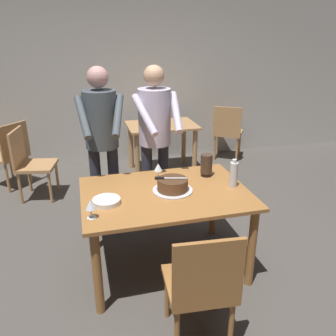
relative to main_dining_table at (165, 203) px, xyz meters
name	(u,v)px	position (x,y,z in m)	size (l,w,h in m)	color
ground_plane	(166,265)	(0.00, 0.00, -0.64)	(14.00, 14.00, 0.00)	#4C4742
back_wall	(118,77)	(0.00, 2.93, 0.71)	(10.00, 0.12, 2.70)	#BCB7AD
main_dining_table	(165,203)	(0.00, 0.00, 0.00)	(1.40, 0.99, 0.75)	#9E6633
cake_on_platter	(172,185)	(0.06, 0.00, 0.16)	(0.34, 0.34, 0.11)	silver
cake_knife	(164,178)	(-0.01, 0.02, 0.23)	(0.27, 0.09, 0.02)	silver
plate_stack	(106,201)	(-0.50, -0.09, 0.13)	(0.22, 0.22, 0.04)	white
wine_glass_near	(158,168)	(0.01, 0.30, 0.21)	(0.08, 0.08, 0.14)	silver
wine_glass_far	(91,205)	(-0.63, -0.29, 0.21)	(0.08, 0.08, 0.14)	silver
water_bottle	(234,174)	(0.60, -0.04, 0.23)	(0.07, 0.07, 0.25)	silver
hurricane_lamp	(206,165)	(0.45, 0.24, 0.22)	(0.11, 0.11, 0.21)	black
person_cutting_cake	(155,132)	(0.07, 0.71, 0.44)	(0.46, 0.57, 1.72)	#2D2D38
person_standing_beside	(102,135)	(-0.45, 0.74, 0.44)	(0.47, 0.56, 1.72)	#2D2D38
chair_near_side	(202,284)	(0.02, -0.87, -0.15)	(0.47, 0.47, 0.90)	#9E6633
background_table	(162,135)	(0.51, 2.23, -0.06)	(1.00, 0.70, 0.74)	tan
background_chair_0	(228,130)	(1.69, 2.51, -0.15)	(0.61, 0.61, 0.90)	tan
background_chair_1	(10,153)	(-1.59, 2.22, -0.15)	(0.62, 0.62, 0.90)	tan
background_chair_2	(30,161)	(-1.29, 1.80, -0.15)	(0.52, 0.52, 0.90)	tan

